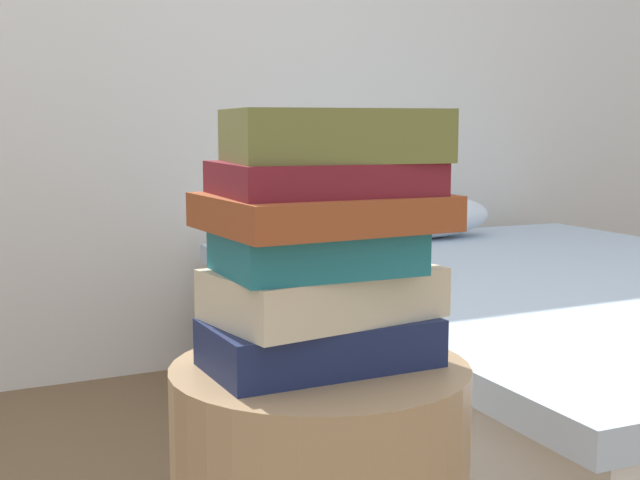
{
  "coord_description": "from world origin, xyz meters",
  "views": [
    {
      "loc": [
        -0.44,
        -0.9,
        0.87
      ],
      "look_at": [
        0.0,
        0.0,
        0.73
      ],
      "focal_mm": 47.44,
      "sensor_mm": 36.0,
      "label": 1
    }
  ],
  "objects": [
    {
      "name": "book_cream",
      "position": [
        0.01,
        0.01,
        0.66
      ],
      "size": [
        0.29,
        0.2,
        0.06
      ],
      "primitive_type": "cube",
      "rotation": [
        0.0,
        0.0,
        0.14
      ],
      "color": "beige",
      "rests_on": "book_navy"
    },
    {
      "name": "book_rust",
      "position": [
        -0.0,
        -0.01,
        0.77
      ],
      "size": [
        0.27,
        0.22,
        0.04
      ],
      "primitive_type": "cube",
      "rotation": [
        0.0,
        0.0,
        0.03
      ],
      "color": "#994723",
      "rests_on": "book_teal"
    },
    {
      "name": "bed",
      "position": [
        1.18,
        0.87,
        0.23
      ],
      "size": [
        1.62,
        2.07,
        0.62
      ],
      "rotation": [
        0.0,
        0.0,
        -0.05
      ],
      "color": "#4C3828",
      "rests_on": "ground_plane"
    },
    {
      "name": "book_olive",
      "position": [
        0.01,
        -0.01,
        0.86
      ],
      "size": [
        0.26,
        0.2,
        0.06
      ],
      "primitive_type": "cube",
      "rotation": [
        0.0,
        0.0,
        -0.15
      ],
      "color": "olive",
      "rests_on": "book_maroon"
    },
    {
      "name": "book_maroon",
      "position": [
        0.0,
        -0.01,
        0.81
      ],
      "size": [
        0.25,
        0.19,
        0.04
      ],
      "primitive_type": "cube",
      "rotation": [
        0.0,
        0.0,
        -0.06
      ],
      "color": "maroon",
      "rests_on": "book_rust"
    },
    {
      "name": "book_teal",
      "position": [
        -0.01,
        -0.01,
        0.72
      ],
      "size": [
        0.23,
        0.17,
        0.05
      ],
      "primitive_type": "cube",
      "rotation": [
        0.0,
        0.0,
        -0.04
      ],
      "color": "#1E727F",
      "rests_on": "book_cream"
    },
    {
      "name": "book_navy",
      "position": [
        0.0,
        0.0,
        0.61
      ],
      "size": [
        0.27,
        0.15,
        0.06
      ],
      "primitive_type": "cube",
      "rotation": [
        0.0,
        0.0,
        0.0
      ],
      "color": "#19234C",
      "rests_on": "side_table"
    }
  ]
}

